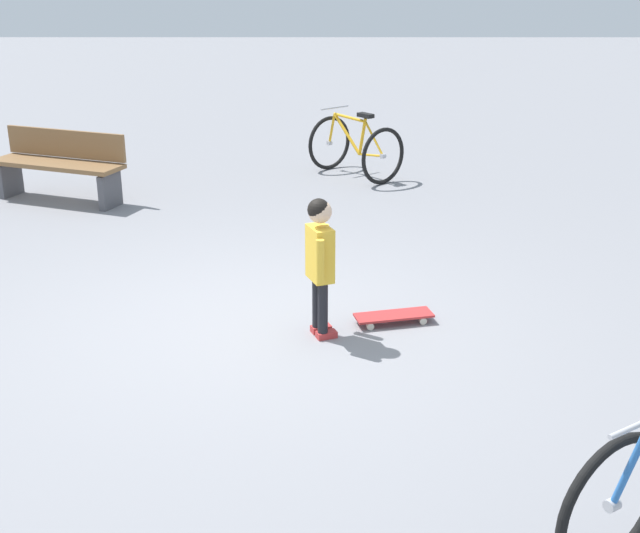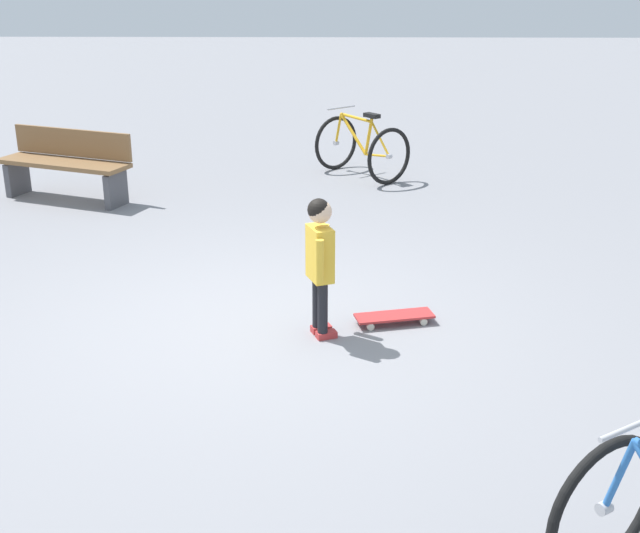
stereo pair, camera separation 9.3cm
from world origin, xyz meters
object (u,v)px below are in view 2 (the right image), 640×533
bicycle_far (362,147)px  child_person (320,253)px  skateboard (394,316)px  street_bench (66,164)px

bicycle_far → child_person: bearing=84.7°
skateboard → bicycle_far: size_ratio=0.50×
skateboard → street_bench: size_ratio=0.38×
child_person → street_bench: size_ratio=0.64×
child_person → bicycle_far: child_person is taller
child_person → street_bench: (3.01, -3.68, -0.23)m
skateboard → street_bench: street_bench is taller
child_person → bicycle_far: 4.84m
bicycle_far → street_bench: size_ratio=0.77×
bicycle_far → street_bench: (3.45, 1.13, 0.04)m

